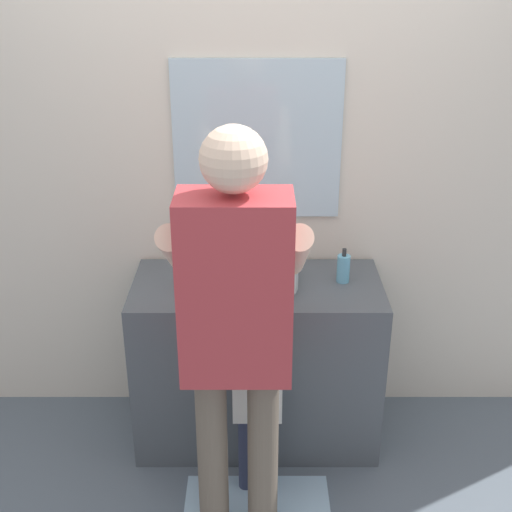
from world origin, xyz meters
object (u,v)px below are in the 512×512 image
(soap_bottle, at_px, (342,268))
(child_toddler, at_px, (256,390))
(adult_parent, at_px, (235,313))
(toothbrush_cup, at_px, (184,278))

(soap_bottle, bearing_deg, child_toddler, -132.75)
(child_toddler, relative_size, adult_parent, 0.52)
(toothbrush_cup, height_order, child_toddler, toothbrush_cup)
(soap_bottle, bearing_deg, adult_parent, -125.68)
(toothbrush_cup, height_order, soap_bottle, toothbrush_cup)
(child_toddler, bearing_deg, soap_bottle, 47.25)
(child_toddler, bearing_deg, toothbrush_cup, 132.13)
(toothbrush_cup, bearing_deg, child_toddler, -47.87)
(child_toddler, bearing_deg, adult_parent, -108.66)
(soap_bottle, bearing_deg, toothbrush_cup, -174.31)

